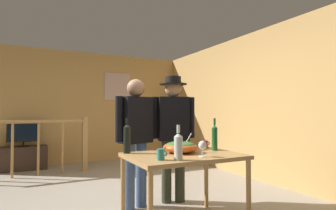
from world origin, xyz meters
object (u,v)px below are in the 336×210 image
at_px(tv_console, 23,158).
at_px(salad_bowl, 180,147).
at_px(wine_bottle_green, 215,137).
at_px(wine_bottle_dark, 127,138).
at_px(wine_bottle_clear, 178,146).
at_px(framed_picture, 117,87).
at_px(flat_screen_tv, 23,133).
at_px(person_standing_left, 136,132).
at_px(mug_teal, 161,154).
at_px(mug_red, 205,144).
at_px(serving_table, 184,162).
at_px(wine_glass, 202,146).
at_px(person_standing_right, 173,127).
at_px(stair_railing, 48,141).

distance_m(tv_console, salad_bowl, 4.12).
xyz_separation_m(tv_console, wine_bottle_green, (1.98, -3.79, 0.65)).
xyz_separation_m(tv_console, wine_bottle_dark, (1.03, -3.55, 0.67)).
bearing_deg(wine_bottle_clear, framed_picture, 80.40).
bearing_deg(wine_bottle_dark, flat_screen_tv, 106.27).
bearing_deg(person_standing_left, wine_bottle_clear, 76.11).
xyz_separation_m(mug_teal, person_standing_left, (0.10, 0.93, 0.14)).
height_order(mug_teal, mug_red, mug_teal).
xyz_separation_m(flat_screen_tv, mug_red, (2.02, -3.52, 0.04)).
height_order(serving_table, person_standing_left, person_standing_left).
distance_m(salad_bowl, wine_bottle_dark, 0.58).
xyz_separation_m(wine_bottle_dark, person_standing_left, (0.24, 0.40, 0.03)).
bearing_deg(wine_bottle_green, wine_bottle_clear, -151.85).
bearing_deg(tv_console, mug_red, -60.38).
height_order(tv_console, flat_screen_tv, flat_screen_tv).
distance_m(tv_console, mug_red, 4.12).
xyz_separation_m(wine_glass, wine_bottle_clear, (-0.30, -0.05, 0.02)).
bearing_deg(wine_bottle_green, flat_screen_tv, 117.80).
distance_m(flat_screen_tv, wine_bottle_clear, 4.33).
bearing_deg(person_standing_right, wine_bottle_dark, 43.34).
relative_size(tv_console, person_standing_right, 0.55).
bearing_deg(tv_console, wine_bottle_clear, -72.56).
bearing_deg(serving_table, mug_teal, -150.49).
bearing_deg(stair_railing, wine_bottle_dark, -78.19).
distance_m(serving_table, person_standing_left, 0.82).
distance_m(tv_console, serving_table, 4.18).
relative_size(salad_bowl, wine_bottle_clear, 1.17).
distance_m(wine_bottle_green, person_standing_right, 0.68).
bearing_deg(stair_railing, framed_picture, 31.32).
height_order(mug_teal, person_standing_right, person_standing_right).
bearing_deg(mug_red, serving_table, -146.28).
bearing_deg(salad_bowl, mug_teal, -141.51).
distance_m(serving_table, salad_bowl, 0.17).
distance_m(wine_bottle_dark, mug_teal, 0.56).
xyz_separation_m(serving_table, salad_bowl, (0.01, 0.09, 0.14)).
relative_size(flat_screen_tv, wine_bottle_green, 1.63).
bearing_deg(stair_railing, wine_glass, -70.95).
bearing_deg(wine_glass, wine_bottle_clear, -169.83).
relative_size(serving_table, salad_bowl, 3.08).
bearing_deg(tv_console, serving_table, -68.39).
bearing_deg(salad_bowl, serving_table, -97.77).
height_order(wine_bottle_green, mug_teal, wine_bottle_green).
bearing_deg(framed_picture, mug_red, -90.62).
bearing_deg(mug_red, wine_bottle_dark, 179.85).
height_order(serving_table, mug_teal, mug_teal).
bearing_deg(salad_bowl, person_standing_right, 68.37).
height_order(stair_railing, person_standing_left, person_standing_left).
relative_size(serving_table, mug_red, 9.50).
bearing_deg(flat_screen_tv, wine_glass, -68.48).
height_order(wine_bottle_dark, wine_bottle_clear, wine_bottle_dark).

